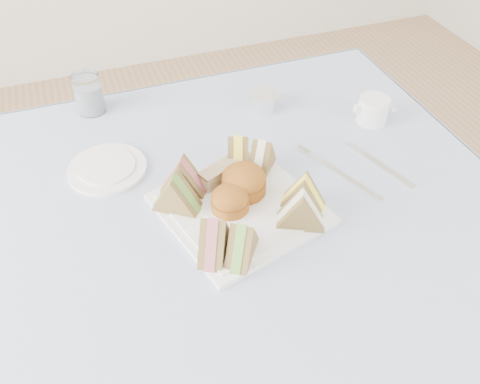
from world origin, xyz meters
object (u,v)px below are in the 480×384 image
object	(u,v)px
table	(254,317)
serving_plate	(240,209)
creamer_jug	(373,110)
water_glass	(89,93)

from	to	relation	value
table	serving_plate	distance (m)	0.38
serving_plate	creamer_jug	size ratio (longest dim) A/B	3.87
water_glass	creamer_jug	xyz separation A→B (m)	(0.61, -0.27, -0.02)
table	water_glass	xyz separation A→B (m)	(-0.25, 0.45, 0.42)
table	creamer_jug	world-z (taller)	creamer_jug
table	water_glass	bearing A→B (deg)	119.45
creamer_jug	table	bearing A→B (deg)	-149.98
creamer_jug	serving_plate	bearing A→B (deg)	-152.80
water_glass	creamer_jug	size ratio (longest dim) A/B	1.38
creamer_jug	water_glass	bearing A→B (deg)	159.40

